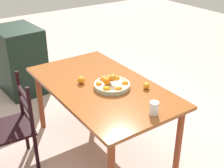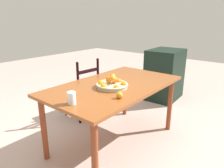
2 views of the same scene
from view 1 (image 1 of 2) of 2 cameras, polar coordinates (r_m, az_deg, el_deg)
name	(u,v)px [view 1 (image 1 of 2)]	position (r m, az deg, el deg)	size (l,w,h in m)	color
ground_plane	(102,147)	(3.31, -1.85, -11.82)	(12.00, 12.00, 0.00)	#BB9F94
dining_table	(101,93)	(2.94, -2.04, -1.63)	(1.60, 0.91, 0.75)	brown
chair_near_window	(13,128)	(3.00, -18.22, -7.89)	(0.46, 0.46, 0.91)	black
cabinet	(20,60)	(4.42, -17.04, 4.36)	(0.70, 0.54, 0.93)	black
fruit_bowl	(112,85)	(2.83, -0.08, -0.10)	(0.35, 0.35, 0.14)	beige
orange_loose_0	(146,86)	(2.83, 6.52, -0.32)	(0.06, 0.06, 0.06)	orange
orange_loose_1	(81,80)	(2.93, -5.85, 0.75)	(0.07, 0.07, 0.07)	orange
drinking_glass	(154,108)	(2.44, 7.97, -4.55)	(0.08, 0.08, 0.11)	silver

